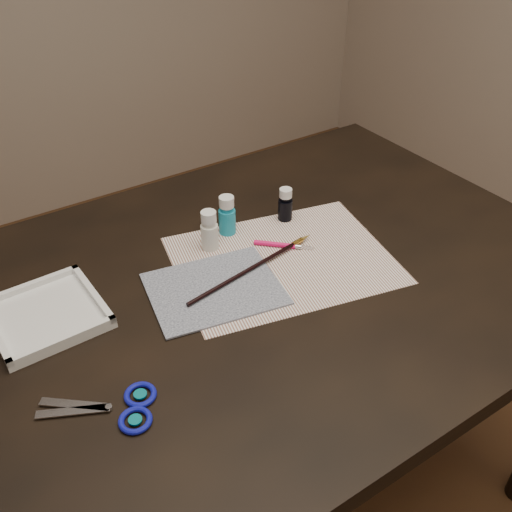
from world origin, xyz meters
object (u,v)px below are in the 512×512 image
paint_bottle_cyan (227,215)px  paint_bottle_navy (285,204)px  paper (283,260)px  scissors (96,411)px  canvas (214,289)px  paint_bottle_white (209,230)px  palette_tray (46,314)px

paint_bottle_cyan → paint_bottle_navy: size_ratio=1.15×
paper → scissors: (-0.45, -0.16, 0.00)m
paper → canvas: size_ratio=1.77×
paint_bottle_white → paint_bottle_cyan: (0.06, 0.03, 0.00)m
canvas → scissors: (-0.29, -0.15, 0.00)m
canvas → scissors: bearing=-152.2°
paint_bottle_white → scissors: size_ratio=0.45×
paper → paint_bottle_white: bearing=130.5°
canvas → paint_bottle_white: bearing=63.5°
paper → palette_tray: 0.46m
paper → paint_bottle_navy: paint_bottle_navy is taller
paint_bottle_navy → canvas: bearing=-153.4°
paint_bottle_navy → scissors: size_ratio=0.40×
paint_bottle_cyan → palette_tray: (-0.41, -0.06, -0.03)m
paint_bottle_navy → paint_bottle_white: bearing=-178.8°
paint_bottle_navy → palette_tray: bearing=-176.5°
paper → scissors: 0.48m
paint_bottle_white → paper: bearing=-49.5°
paint_bottle_white → paint_bottle_cyan: bearing=25.9°
paint_bottle_navy → paint_bottle_cyan: bearing=169.6°
paint_bottle_white → canvas: bearing=-116.5°
palette_tray → paint_bottle_navy: bearing=3.5°
paper → scissors: size_ratio=2.19×
canvas → paint_bottle_cyan: (0.12, 0.15, 0.04)m
canvas → scissors: 0.33m
paper → paint_bottle_white: paint_bottle_white is taller
paper → paint_bottle_cyan: 0.16m
canvas → palette_tray: 0.30m
paint_bottle_navy → palette_tray: paint_bottle_navy is taller
paint_bottle_white → paint_bottle_cyan: same height
paint_bottle_cyan → canvas: bearing=-128.4°
paper → canvas: canvas is taller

